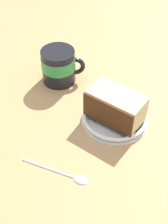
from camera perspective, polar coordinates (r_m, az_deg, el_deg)
The scene contains 5 objects.
ground_plane at distance 73.26cm, azimuth -0.14°, elevation -2.02°, with size 128.63×128.63×3.46cm, color tan.
small_plate at distance 71.31cm, azimuth 5.45°, elevation -0.99°, with size 14.59×14.59×1.62cm.
cake_slice at distance 68.80cm, azimuth 5.52°, elevation 0.83°, with size 8.12×12.49×6.76cm.
tea_mug at distance 79.44cm, azimuth -4.42°, elevation 8.24°, with size 8.97×9.28×8.52cm.
teaspoon at distance 62.09cm, azimuth -2.75°, elevation -10.95°, with size 6.00×13.50×0.80cm.
Camera 1 is at (36.91, 34.29, 51.45)cm, focal length 52.10 mm.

